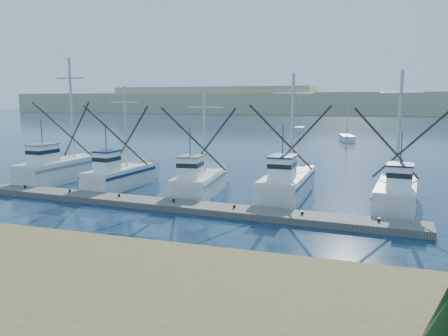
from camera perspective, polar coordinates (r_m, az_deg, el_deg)
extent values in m
plane|color=#0B1A32|center=(20.41, 1.66, -10.14)|extent=(500.00, 500.00, 0.00)
cube|color=#68635D|center=(27.28, -6.59, -4.86)|extent=(29.35, 3.65, 0.39)
cube|color=tan|center=(228.58, 16.90, 8.11)|extent=(360.00, 60.00, 10.00)
cube|color=silver|center=(38.44, -20.25, -0.34)|extent=(2.76, 8.85, 1.70)
cube|color=white|center=(36.52, -22.56, 1.60)|extent=(1.46, 2.20, 1.50)
cylinder|color=#B7B2A8|center=(39.18, -19.30, 7.32)|extent=(0.22, 0.22, 8.43)
cube|color=silver|center=(34.09, -13.45, -1.36)|extent=(2.80, 6.61, 1.46)
cube|color=white|center=(32.49, -15.05, 0.72)|extent=(1.43, 1.68, 1.50)
cylinder|color=#B7B2A8|center=(34.57, -12.73, 5.23)|extent=(0.22, 0.22, 6.25)
cube|color=silver|center=(31.31, -3.21, -2.14)|extent=(3.04, 6.77, 1.34)
cube|color=white|center=(29.52, -4.42, -0.03)|extent=(1.57, 1.73, 1.50)
cylinder|color=#B7B2A8|center=(31.87, -2.53, 4.68)|extent=(0.22, 0.22, 5.95)
cube|color=silver|center=(30.57, 8.31, -2.30)|extent=(2.74, 8.54, 1.54)
cube|color=white|center=(28.20, 7.62, -0.10)|extent=(1.53, 2.10, 1.50)
cylinder|color=#B7B2A8|center=(31.47, 8.93, 5.79)|extent=(0.22, 0.22, 6.95)
cube|color=silver|center=(29.51, 21.57, -3.41)|extent=(3.09, 7.21, 1.37)
cube|color=white|center=(27.49, 21.95, -1.25)|extent=(1.54, 1.84, 1.50)
cylinder|color=#B7B2A8|center=(30.14, 21.90, 5.00)|extent=(0.22, 0.22, 7.15)
cube|color=silver|center=(73.39, 15.75, 3.72)|extent=(2.85, 6.39, 0.90)
cylinder|color=#B7B2A8|center=(73.46, 15.89, 6.88)|extent=(0.12, 0.12, 7.20)
cube|color=silver|center=(93.56, 9.85, 4.97)|extent=(1.73, 5.62, 0.90)
cylinder|color=#B7B2A8|center=(93.67, 9.94, 7.45)|extent=(0.12, 0.12, 7.20)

